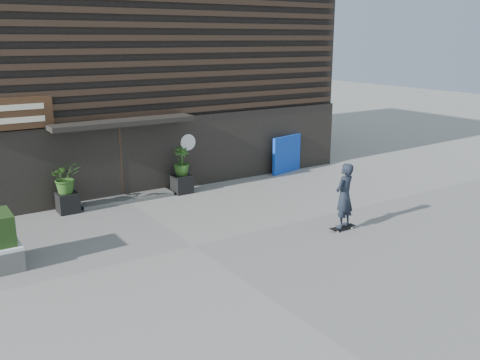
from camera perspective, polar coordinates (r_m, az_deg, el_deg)
ground at (r=13.32m, az=-5.05°, el=-7.17°), size 80.00×80.00×0.00m
entrance_step at (r=17.28m, az=-12.23°, el=-1.97°), size 3.00×0.80×0.12m
planter_pot_left at (r=16.49m, az=-18.19°, el=-2.34°), size 0.60×0.60×0.60m
bamboo_left at (r=16.29m, az=-18.42°, el=0.28°), size 0.86×0.75×0.96m
planter_pot_right at (r=17.75m, az=-6.32°, el=-0.44°), size 0.60×0.60×0.60m
bamboo_right at (r=17.56m, az=-6.39°, el=2.01°), size 0.54×0.54×0.96m
blue_tarp at (r=20.33m, az=5.09°, el=2.80°), size 1.51×0.46×1.43m
building at (r=21.68m, az=-18.01°, el=11.65°), size 18.00×11.00×8.00m
skateboarder at (r=14.29m, az=11.26°, el=-1.70°), size 0.78×0.58×1.86m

